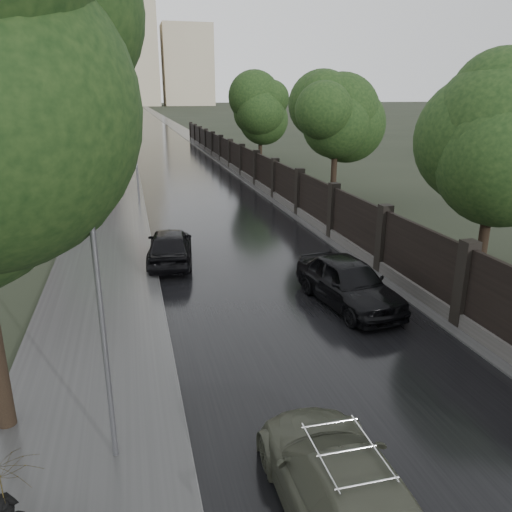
% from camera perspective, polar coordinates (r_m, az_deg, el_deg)
% --- Properties ---
extents(ground, '(800.00, 800.00, 0.00)m').
position_cam_1_polar(ground, '(10.66, 17.22, -21.93)').
color(ground, black).
rests_on(ground, ground).
extents(road, '(8.00, 420.00, 0.02)m').
position_cam_1_polar(road, '(196.96, -13.28, 15.66)').
color(road, black).
rests_on(road, ground).
extents(sidewalk_left, '(4.00, 420.00, 0.16)m').
position_cam_1_polar(sidewalk_left, '(196.91, -15.09, 15.55)').
color(sidewalk_left, '#2D2D2D').
rests_on(sidewalk_left, ground).
extents(verge_right, '(3.00, 420.00, 0.08)m').
position_cam_1_polar(verge_right, '(197.17, -11.63, 15.78)').
color(verge_right, '#2D2D2D').
rests_on(verge_right, ground).
extents(fence_right, '(0.45, 75.72, 2.70)m').
position_cam_1_polar(fence_right, '(40.32, -0.65, 9.94)').
color(fence_right, '#383533').
rests_on(fence_right, ground).
extents(tree_left_far, '(4.25, 4.25, 7.39)m').
position_cam_1_polar(tree_left_far, '(36.96, -19.91, 14.76)').
color(tree_left_far, black).
rests_on(tree_left_far, ground).
extents(tree_right_a, '(4.08, 4.08, 7.01)m').
position_cam_1_polar(tree_right_a, '(19.27, 25.83, 11.07)').
color(tree_right_a, black).
rests_on(tree_right_a, ground).
extents(tree_right_b, '(4.08, 4.08, 7.01)m').
position_cam_1_polar(tree_right_b, '(31.33, 9.14, 14.62)').
color(tree_right_b, black).
rests_on(tree_right_b, ground).
extents(tree_right_c, '(4.08, 4.08, 7.01)m').
position_cam_1_polar(tree_right_c, '(48.39, 0.50, 15.98)').
color(tree_right_c, black).
rests_on(tree_right_c, ground).
extents(lamp_post, '(0.25, 0.12, 5.11)m').
position_cam_1_polar(lamp_post, '(9.25, -17.03, -8.70)').
color(lamp_post, '#59595E').
rests_on(lamp_post, ground).
extents(traffic_light, '(0.16, 0.32, 4.00)m').
position_cam_1_polar(traffic_light, '(32.08, -13.47, 9.85)').
color(traffic_light, '#59595E').
rests_on(traffic_light, ground).
extents(stalinist_tower, '(92.00, 30.00, 159.00)m').
position_cam_1_polar(stalinist_tower, '(308.46, -14.42, 23.44)').
color(stalinist_tower, tan).
rests_on(stalinist_tower, ground).
extents(volga_sedan, '(1.98, 4.83, 1.40)m').
position_cam_1_polar(volga_sedan, '(8.89, 10.04, -24.80)').
color(volga_sedan, '#414436').
rests_on(volga_sedan, ground).
extents(hatchback_left, '(2.30, 4.62, 1.51)m').
position_cam_1_polar(hatchback_left, '(20.83, -9.82, 1.18)').
color(hatchback_left, black).
rests_on(hatchback_left, ground).
extents(car_right_near, '(2.53, 4.94, 1.61)m').
position_cam_1_polar(car_right_near, '(16.71, 10.53, -2.96)').
color(car_right_near, black).
rests_on(car_right_near, ground).
extents(pedestrian_umbrella, '(1.34, 1.35, 2.73)m').
position_cam_1_polar(pedestrian_umbrella, '(7.56, -26.92, -23.08)').
color(pedestrian_umbrella, black).
rests_on(pedestrian_umbrella, sidewalk_left).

